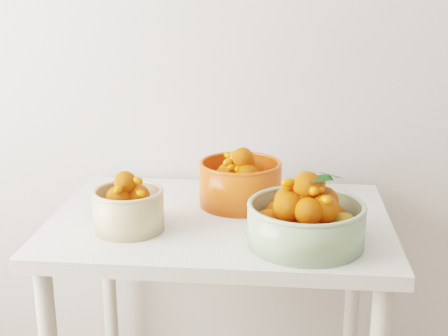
{
  "coord_description": "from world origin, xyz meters",
  "views": [
    {
      "loc": [
        -0.21,
        -0.12,
        1.42
      ],
      "look_at": [
        -0.37,
        1.54,
        0.92
      ],
      "focal_mm": 50.0,
      "sensor_mm": 36.0,
      "label": 1
    }
  ],
  "objects_px": {
    "table": "(220,246)",
    "bowl_cream": "(129,207)",
    "bowl_orange": "(241,182)",
    "bowl_green": "(306,219)"
  },
  "relations": [
    {
      "from": "table",
      "to": "bowl_orange",
      "type": "distance_m",
      "value": 0.21
    },
    {
      "from": "table",
      "to": "bowl_cream",
      "type": "distance_m",
      "value": 0.32
    },
    {
      "from": "bowl_orange",
      "to": "bowl_cream",
      "type": "bearing_deg",
      "value": -141.57
    },
    {
      "from": "bowl_green",
      "to": "bowl_orange",
      "type": "distance_m",
      "value": 0.35
    },
    {
      "from": "bowl_orange",
      "to": "bowl_green",
      "type": "bearing_deg",
      "value": -56.24
    },
    {
      "from": "bowl_cream",
      "to": "bowl_green",
      "type": "height_order",
      "value": "bowl_green"
    },
    {
      "from": "bowl_cream",
      "to": "bowl_orange",
      "type": "bearing_deg",
      "value": 38.43
    },
    {
      "from": "table",
      "to": "bowl_green",
      "type": "distance_m",
      "value": 0.34
    },
    {
      "from": "table",
      "to": "bowl_cream",
      "type": "relative_size",
      "value": 3.82
    },
    {
      "from": "bowl_cream",
      "to": "bowl_orange",
      "type": "height_order",
      "value": "bowl_orange"
    }
  ]
}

